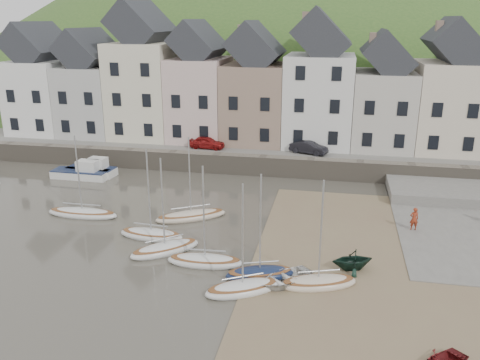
% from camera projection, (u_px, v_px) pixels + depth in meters
% --- Properties ---
extents(ground, '(160.00, 160.00, 0.00)m').
position_uv_depth(ground, '(221.00, 256.00, 30.39)').
color(ground, '#423E34').
rests_on(ground, ground).
extents(quay_land, '(90.00, 30.00, 1.50)m').
position_uv_depth(quay_land, '(282.00, 132.00, 59.99)').
color(quay_land, '#365B24').
rests_on(quay_land, ground).
extents(quay_street, '(70.00, 7.00, 0.10)m').
position_uv_depth(quay_street, '(269.00, 149.00, 49.02)').
color(quay_street, slate).
rests_on(quay_street, quay_land).
extents(seawall, '(70.00, 1.20, 1.80)m').
position_uv_depth(seawall, '(263.00, 165.00, 45.96)').
color(seawall, slate).
rests_on(seawall, ground).
extents(beach, '(18.00, 26.00, 0.06)m').
position_uv_depth(beach, '(408.00, 273.00, 28.34)').
color(beach, '#7A634A').
rests_on(beach, ground).
extents(slipway, '(8.00, 18.00, 0.12)m').
position_uv_depth(slipway, '(453.00, 224.00, 35.05)').
color(slipway, slate).
rests_on(slipway, ground).
extents(hillside, '(134.40, 84.00, 84.00)m').
position_uv_depth(hillside, '(270.00, 197.00, 92.84)').
color(hillside, '#365B24').
rests_on(hillside, ground).
extents(townhouse_terrace, '(61.05, 8.00, 13.93)m').
position_uv_depth(townhouse_terrace, '(292.00, 87.00, 50.16)').
color(townhouse_terrace, white).
rests_on(townhouse_terrace, quay_land).
extents(sailboat_0, '(5.42, 1.54, 6.32)m').
position_uv_depth(sailboat_0, '(82.00, 213.00, 36.45)').
color(sailboat_0, silver).
rests_on(sailboat_0, ground).
extents(sailboat_1, '(4.51, 1.79, 6.32)m').
position_uv_depth(sailboat_1, '(151.00, 234.00, 32.84)').
color(sailboat_1, silver).
rests_on(sailboat_1, ground).
extents(sailboat_2, '(5.26, 3.96, 6.32)m').
position_uv_depth(sailboat_2, '(191.00, 216.00, 35.96)').
color(sailboat_2, beige).
rests_on(sailboat_2, ground).
extents(sailboat_3, '(4.39, 4.10, 6.32)m').
position_uv_depth(sailboat_3, '(165.00, 249.00, 30.80)').
color(sailboat_3, silver).
rests_on(sailboat_3, ground).
extents(sailboat_4, '(4.63, 1.78, 6.32)m').
position_uv_depth(sailboat_4, '(205.00, 261.00, 29.27)').
color(sailboat_4, silver).
rests_on(sailboat_4, ground).
extents(sailboat_5, '(4.18, 2.70, 6.32)m').
position_uv_depth(sailboat_5, '(260.00, 273.00, 27.82)').
color(sailboat_5, '#152244').
rests_on(sailboat_5, ground).
extents(sailboat_6, '(4.37, 3.35, 6.32)m').
position_uv_depth(sailboat_6, '(243.00, 288.00, 26.30)').
color(sailboat_6, silver).
rests_on(sailboat_6, ground).
extents(sailboat_7, '(4.51, 2.82, 6.32)m').
position_uv_depth(sailboat_7, '(318.00, 282.00, 26.86)').
color(sailboat_7, beige).
rests_on(sailboat_7, ground).
extents(motorboat_0, '(5.28, 1.84, 1.70)m').
position_uv_depth(motorboat_0, '(82.00, 172.00, 45.04)').
color(motorboat_0, silver).
rests_on(motorboat_0, ground).
extents(motorboat_2, '(4.71, 2.08, 1.70)m').
position_uv_depth(motorboat_2, '(93.00, 169.00, 45.89)').
color(motorboat_2, silver).
rests_on(motorboat_2, ground).
extents(rowboat_white, '(4.06, 4.09, 0.70)m').
position_uv_depth(rowboat_white, '(285.00, 278.00, 27.00)').
color(rowboat_white, silver).
rests_on(rowboat_white, beach).
extents(rowboat_green, '(2.96, 2.76, 1.26)m').
position_uv_depth(rowboat_green, '(352.00, 259.00, 28.48)').
color(rowboat_green, black).
rests_on(rowboat_green, beach).
extents(person_red, '(0.65, 0.48, 1.61)m').
position_uv_depth(person_red, '(414.00, 219.00, 33.66)').
color(person_red, maroon).
rests_on(person_red, slipway).
extents(car_left, '(3.64, 1.74, 1.20)m').
position_uv_depth(car_left, '(207.00, 142.00, 49.01)').
color(car_left, maroon).
rests_on(car_left, quay_street).
extents(car_right, '(3.85, 2.43, 1.20)m').
position_uv_depth(car_right, '(309.00, 147.00, 47.15)').
color(car_right, black).
rests_on(car_right, quay_street).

